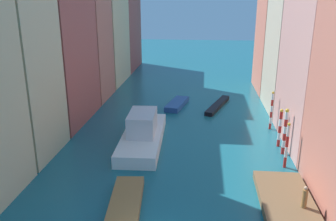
# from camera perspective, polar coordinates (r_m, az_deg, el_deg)

# --- Properties ---
(ground_plane) EXTENTS (154.00, 154.00, 0.00)m
(ground_plane) POSITION_cam_1_polar(r_m,az_deg,el_deg) (43.99, 2.12, -0.63)
(ground_plane) COLOR #196070
(building_left_1) EXTENTS (6.45, 7.33, 19.51)m
(building_left_1) POSITION_cam_1_polar(r_m,az_deg,el_deg) (33.50, -24.22, 9.04)
(building_left_1) COLOR beige
(building_left_1) RESTS_ON ground
(building_left_2) EXTENTS (6.45, 11.25, 16.07)m
(building_left_2) POSITION_cam_1_polar(r_m,az_deg,el_deg) (42.15, -17.64, 8.97)
(building_left_2) COLOR #B25147
(building_left_2) RESTS_ON ground
(building_left_3) EXTENTS (6.45, 7.77, 19.53)m
(building_left_3) POSITION_cam_1_polar(r_m,az_deg,el_deg) (50.90, -13.57, 12.73)
(building_left_3) COLOR #C6705B
(building_left_3) RESTS_ON ground
(building_left_4) EXTENTS (6.45, 11.50, 20.60)m
(building_left_4) POSITION_cam_1_polar(r_m,az_deg,el_deg) (60.34, -10.48, 14.22)
(building_left_4) COLOR beige
(building_left_4) RESTS_ON ground
(building_left_5) EXTENTS (6.45, 12.02, 14.28)m
(building_left_5) POSITION_cam_1_polar(r_m,az_deg,el_deg) (71.92, -7.74, 12.42)
(building_left_5) COLOR #B25147
(building_left_5) RESTS_ON ground
(building_right_1) EXTENTS (6.45, 11.79, 15.67)m
(building_right_1) POSITION_cam_1_polar(r_m,az_deg,el_deg) (36.52, 24.06, 6.63)
(building_right_1) COLOR tan
(building_right_1) RESTS_ON ground
(building_right_2) EXTENTS (6.45, 9.86, 19.56)m
(building_right_2) POSITION_cam_1_polar(r_m,az_deg,el_deg) (46.64, 20.36, 11.68)
(building_right_2) COLOR #BCB299
(building_right_2) RESTS_ON ground
(building_right_3) EXTENTS (6.45, 9.91, 19.57)m
(building_right_3) POSITION_cam_1_polar(r_m,az_deg,el_deg) (56.41, 17.90, 12.89)
(building_right_3) COLOR #C6705B
(building_right_3) RESTS_ON ground
(waterfront_dock) EXTENTS (3.63, 6.89, 0.57)m
(waterfront_dock) POSITION_cam_1_polar(r_m,az_deg,el_deg) (27.47, 18.33, -13.24)
(waterfront_dock) COLOR brown
(waterfront_dock) RESTS_ON ground
(person_on_dock) EXTENTS (0.36, 0.36, 1.58)m
(person_on_dock) POSITION_cam_1_polar(r_m,az_deg,el_deg) (25.91, 21.20, -12.98)
(person_on_dock) COLOR olive
(person_on_dock) RESTS_ON waterfront_dock
(mooring_pole_0) EXTENTS (0.28, 0.28, 4.10)m
(mooring_pole_0) POSITION_cam_1_polar(r_m,az_deg,el_deg) (31.64, 18.64, -5.29)
(mooring_pole_0) COLOR red
(mooring_pole_0) RESTS_ON ground
(mooring_pole_1) EXTENTS (0.36, 0.36, 4.45)m
(mooring_pole_1) POSITION_cam_1_polar(r_m,az_deg,el_deg) (34.15, 18.37, -3.18)
(mooring_pole_1) COLOR red
(mooring_pole_1) RESTS_ON ground
(mooring_pole_2) EXTENTS (0.32, 0.32, 3.84)m
(mooring_pole_2) POSITION_cam_1_polar(r_m,az_deg,el_deg) (35.85, 17.63, -2.63)
(mooring_pole_2) COLOR red
(mooring_pole_2) RESTS_ON ground
(mooring_pole_3) EXTENTS (0.28, 0.28, 4.32)m
(mooring_pole_3) POSITION_cam_1_polar(r_m,az_deg,el_deg) (40.10, 16.37, 0.05)
(mooring_pole_3) COLOR red
(mooring_pole_3) RESTS_ON ground
(vaporetto_white) EXTENTS (4.16, 11.74, 3.25)m
(vaporetto_white) POSITION_cam_1_polar(r_m,az_deg,el_deg) (35.27, -4.12, -3.64)
(vaporetto_white) COLOR white
(vaporetto_white) RESTS_ON ground
(gondola_black) EXTENTS (3.52, 8.25, 0.53)m
(gondola_black) POSITION_cam_1_polar(r_m,az_deg,el_deg) (47.20, 8.03, 0.86)
(gondola_black) COLOR black
(gondola_black) RESTS_ON ground
(motorboat_0) EXTENTS (2.95, 6.12, 0.67)m
(motorboat_0) POSITION_cam_1_polar(r_m,az_deg,el_deg) (47.06, 1.47, 1.07)
(motorboat_0) COLOR #234C93
(motorboat_0) RESTS_ON ground
(motorboat_1) EXTENTS (2.84, 7.88, 0.61)m
(motorboat_1) POSITION_cam_1_polar(r_m,az_deg,el_deg) (25.24, -7.02, -15.32)
(motorboat_1) COLOR olive
(motorboat_1) RESTS_ON ground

